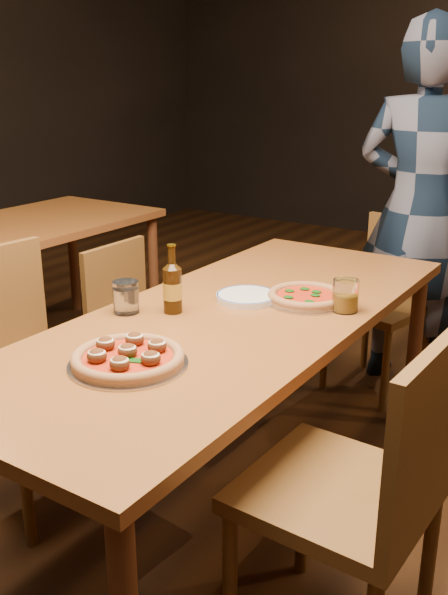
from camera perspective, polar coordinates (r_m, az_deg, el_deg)
The scene contains 13 objects.
ground at distance 2.55m, azimuth 0.65°, elevation -17.44°, with size 9.00×9.00×0.00m, color black.
table_main at distance 2.22m, azimuth 0.71°, elevation -3.13°, with size 0.80×2.00×0.75m.
chair_main_nw at distance 2.45m, azimuth -16.22°, elevation -6.72°, with size 0.45×0.45×0.97m, color brown, non-canonical shape.
chair_main_sw at distance 2.96m, azimuth -6.58°, elevation -3.02°, with size 0.39×0.39×0.83m, color brown, non-canonical shape.
chair_main_e at distance 1.79m, azimuth 9.70°, elevation -15.91°, with size 0.46×0.46×0.98m, color brown, non-canonical shape.
chair_end at distance 3.29m, azimuth 13.13°, elevation -0.63°, with size 0.41×0.41×0.88m, color brown, non-canonical shape.
pizza_meatball at distance 1.82m, azimuth -8.28°, elevation -5.12°, with size 0.33×0.33×0.06m.
pizza_margherita at distance 2.32m, azimuth 7.10°, elevation 0.08°, with size 0.29×0.29×0.04m.
plate_stack at distance 2.32m, azimuth 1.98°, elevation 0.05°, with size 0.22×0.22×0.02m, color white.
beer_bottle at distance 2.18m, azimuth -4.46°, elevation 0.75°, with size 0.06×0.06×0.23m.
water_glass at distance 2.21m, azimuth -8.43°, elevation 0.04°, with size 0.09×0.09×0.11m, color white.
amber_glass at distance 2.23m, azimuth 10.40°, elevation 0.17°, with size 0.09×0.09×0.11m, color #9A6611.
diner at distance 3.33m, azimuth 16.46°, elevation 7.18°, with size 0.64×0.42×1.76m, color black.
Camera 1 is at (1.11, -1.73, 1.50)m, focal length 40.00 mm.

